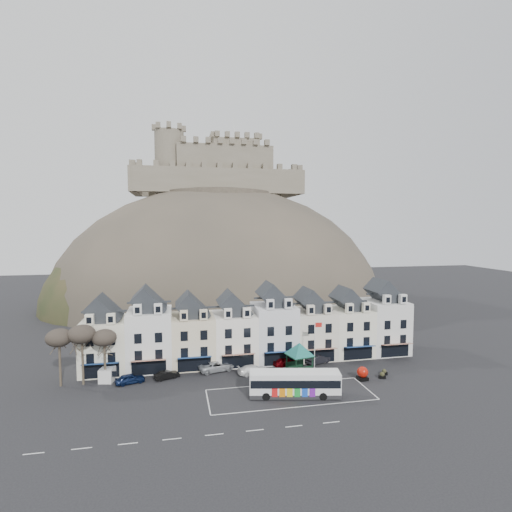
% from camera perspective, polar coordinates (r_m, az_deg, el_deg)
% --- Properties ---
extents(ground, '(300.00, 300.00, 0.00)m').
position_cam_1_polar(ground, '(55.28, 3.18, -19.83)').
color(ground, black).
rests_on(ground, ground).
extents(coach_bay_markings, '(22.00, 7.50, 0.01)m').
position_cam_1_polar(coach_bay_markings, '(56.87, 4.90, -19.12)').
color(coach_bay_markings, silver).
rests_on(coach_bay_markings, ground).
extents(townhouse_terrace, '(54.40, 9.35, 11.80)m').
position_cam_1_polar(townhouse_terrace, '(68.25, -0.15, -10.35)').
color(townhouse_terrace, white).
rests_on(townhouse_terrace, ground).
extents(castle_hill, '(100.00, 76.00, 68.00)m').
position_cam_1_polar(castle_hill, '(120.66, -4.64, -6.40)').
color(castle_hill, '#3E3930').
rests_on(castle_hill, ground).
extents(castle, '(50.20, 22.20, 22.00)m').
position_cam_1_polar(castle, '(126.60, -5.49, 12.33)').
color(castle, '#685F50').
rests_on(castle, ground).
extents(tree_left_far, '(3.61, 3.61, 8.24)m').
position_cam_1_polar(tree_left_far, '(63.37, -26.32, -10.48)').
color(tree_left_far, '#3B3025').
rests_on(tree_left_far, ground).
extents(tree_left_mid, '(3.78, 3.78, 8.64)m').
position_cam_1_polar(tree_left_mid, '(62.59, -23.63, -10.26)').
color(tree_left_mid, '#3B3025').
rests_on(tree_left_mid, ground).
extents(tree_left_near, '(3.43, 3.43, 7.84)m').
position_cam_1_polar(tree_left_near, '(62.21, -20.86, -10.92)').
color(tree_left_near, '#3B3025').
rests_on(tree_left_near, ground).
extents(bus, '(12.27, 5.05, 3.37)m').
position_cam_1_polar(bus, '(55.77, 5.54, -17.54)').
color(bus, '#262628').
rests_on(bus, ground).
extents(bus_shelter, '(6.93, 6.93, 4.52)m').
position_cam_1_polar(bus_shelter, '(63.87, 6.23, -13.10)').
color(bus_shelter, black).
rests_on(bus_shelter, ground).
extents(red_buoy, '(1.61, 1.61, 1.99)m').
position_cam_1_polar(red_buoy, '(62.99, 14.98, -15.87)').
color(red_buoy, black).
rests_on(red_buoy, ground).
extents(flagpole, '(1.16, 0.13, 8.03)m').
position_cam_1_polar(flagpole, '(63.49, 8.46, -12.21)').
color(flagpole, silver).
rests_on(flagpole, ground).
extents(white_van, '(2.62, 4.58, 1.97)m').
position_cam_1_polar(white_van, '(65.22, -20.18, -15.31)').
color(white_van, white).
rests_on(white_van, ground).
extents(planter_west, '(1.05, 0.69, 0.98)m').
position_cam_1_polar(planter_west, '(64.53, 17.59, -15.94)').
color(planter_west, black).
rests_on(planter_west, ground).
extents(planter_east, '(0.94, 0.65, 0.92)m').
position_cam_1_polar(planter_east, '(65.99, 17.85, -15.51)').
color(planter_east, black).
rests_on(planter_east, ground).
extents(car_navy, '(4.44, 2.81, 1.41)m').
position_cam_1_polar(car_navy, '(62.58, -17.56, -16.37)').
color(car_navy, '#0B1738').
rests_on(car_navy, ground).
extents(car_black, '(3.91, 2.63, 1.22)m').
position_cam_1_polar(car_black, '(62.96, -12.62, -16.23)').
color(car_black, black).
rests_on(car_black, ground).
extents(car_silver, '(5.95, 3.91, 1.54)m').
position_cam_1_polar(car_silver, '(64.85, -5.67, -15.37)').
color(car_silver, '#B2B6BB').
rests_on(car_silver, ground).
extents(car_white, '(5.01, 2.69, 1.38)m').
position_cam_1_polar(car_white, '(63.29, -0.41, -15.93)').
color(car_white, white).
rests_on(car_white, ground).
extents(car_maroon, '(4.43, 2.58, 1.42)m').
position_cam_1_polar(car_maroon, '(66.85, 4.23, -14.80)').
color(car_maroon, '#63050A').
rests_on(car_maroon, ground).
extents(car_charcoal, '(4.73, 3.02, 1.47)m').
position_cam_1_polar(car_charcoal, '(68.51, 8.91, -14.33)').
color(car_charcoal, black).
rests_on(car_charcoal, ground).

